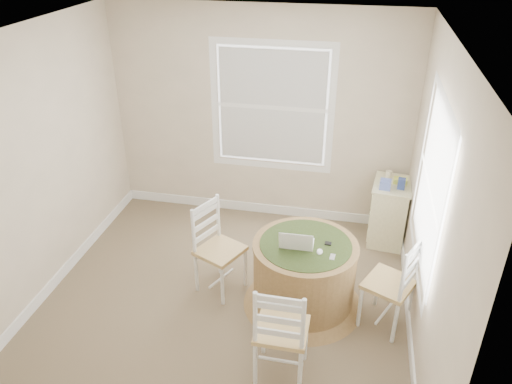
% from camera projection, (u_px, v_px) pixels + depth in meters
% --- Properties ---
extents(room, '(3.64, 3.64, 2.64)m').
position_uv_depth(room, '(242.00, 182.00, 4.50)').
color(room, '#76624B').
rests_on(room, ground).
extents(round_table, '(1.18, 1.18, 0.72)m').
position_uv_depth(round_table, '(304.00, 272.00, 4.81)').
color(round_table, olive).
rests_on(round_table, ground).
extents(chair_left, '(0.54, 0.55, 0.95)m').
position_uv_depth(chair_left, '(220.00, 250.00, 4.98)').
color(chair_left, white).
rests_on(chair_left, ground).
extents(chair_near, '(0.42, 0.40, 0.95)m').
position_uv_depth(chair_near, '(282.00, 329.00, 4.02)').
color(chair_near, white).
rests_on(chair_near, ground).
extents(chair_right, '(0.54, 0.55, 0.95)m').
position_uv_depth(chair_right, '(389.00, 283.00, 4.53)').
color(chair_right, white).
rests_on(chair_right, ground).
extents(laptop, '(0.32, 0.28, 0.22)m').
position_uv_depth(laptop, '(297.00, 243.00, 4.62)').
color(laptop, white).
rests_on(laptop, round_table).
extents(mouse, '(0.06, 0.09, 0.03)m').
position_uv_depth(mouse, '(320.00, 252.00, 4.54)').
color(mouse, white).
rests_on(mouse, round_table).
extents(phone, '(0.05, 0.09, 0.02)m').
position_uv_depth(phone, '(332.00, 257.00, 4.48)').
color(phone, '#B7BABF').
rests_on(phone, round_table).
extents(keys, '(0.06, 0.05, 0.02)m').
position_uv_depth(keys, '(328.00, 244.00, 4.65)').
color(keys, black).
rests_on(keys, round_table).
extents(corner_chest, '(0.48, 0.61, 0.75)m').
position_uv_depth(corner_chest, '(389.00, 212.00, 5.81)').
color(corner_chest, '#F9F4BA').
rests_on(corner_chest, ground).
extents(tissue_box, '(0.13, 0.13, 0.10)m').
position_uv_depth(tissue_box, '(386.00, 184.00, 5.51)').
color(tissue_box, '#5E75D9').
rests_on(tissue_box, corner_chest).
extents(box_yellow, '(0.16, 0.12, 0.06)m').
position_uv_depth(box_yellow, '(400.00, 181.00, 5.63)').
color(box_yellow, '#DBE751').
rests_on(box_yellow, corner_chest).
extents(box_blue, '(0.09, 0.09, 0.12)m').
position_uv_depth(box_blue, '(401.00, 184.00, 5.50)').
color(box_blue, '#2E428A').
rests_on(box_blue, corner_chest).
extents(cup_cream, '(0.07, 0.07, 0.09)m').
position_uv_depth(cup_cream, '(389.00, 175.00, 5.73)').
color(cup_cream, beige).
rests_on(cup_cream, corner_chest).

